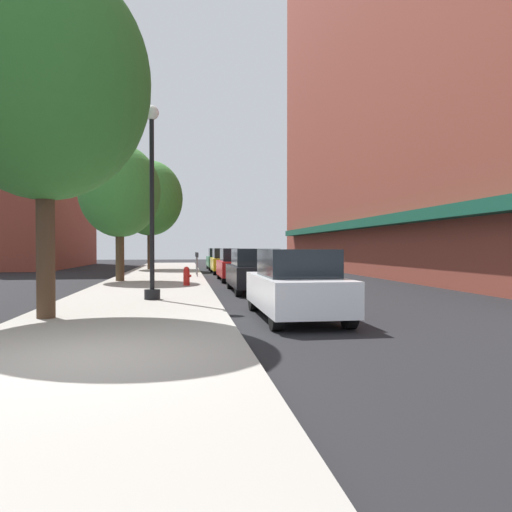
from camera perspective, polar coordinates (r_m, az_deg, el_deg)
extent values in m
plane|color=black|center=(25.33, -2.54, -2.85)|extent=(90.00, 90.00, 0.00)
cube|color=gray|center=(26.23, -11.51, -2.61)|extent=(4.80, 50.00, 0.12)
cube|color=brown|center=(34.56, 16.68, 22.42)|extent=(6.00, 40.00, 28.69)
cube|color=#144C38|center=(30.93, 10.93, 3.57)|extent=(0.90, 34.00, 0.50)
cube|color=brown|center=(46.27, -24.21, 8.62)|extent=(6.00, 18.00, 15.82)
cube|color=#144C38|center=(46.88, -28.12, 2.59)|extent=(0.90, 15.30, 0.50)
cylinder|color=black|center=(14.97, -12.28, -4.50)|extent=(0.48, 0.48, 0.30)
cylinder|color=black|center=(14.96, -12.32, 6.05)|extent=(0.14, 0.14, 5.20)
sphere|color=silver|center=(15.45, -12.36, 16.37)|extent=(0.44, 0.44, 0.44)
cylinder|color=red|center=(20.19, -8.29, -2.62)|extent=(0.26, 0.26, 0.62)
sphere|color=red|center=(20.17, -8.30, -1.59)|extent=(0.24, 0.24, 0.24)
cylinder|color=red|center=(20.19, -7.90, -2.36)|extent=(0.12, 0.10, 0.10)
cylinder|color=slate|center=(26.33, -7.03, -1.31)|extent=(0.06, 0.06, 1.05)
cube|color=#33383D|center=(26.31, -7.03, 0.12)|extent=(0.14, 0.09, 0.26)
cylinder|color=slate|center=(28.30, -7.13, -1.15)|extent=(0.06, 0.06, 1.05)
cube|color=#33383D|center=(28.28, -7.13, 0.18)|extent=(0.14, 0.09, 0.26)
cylinder|color=#4C3823|center=(23.60, -15.94, 0.58)|extent=(0.40, 0.40, 2.85)
ellipsoid|color=#387F33|center=(23.75, -15.97, 7.49)|extent=(3.82, 3.82, 4.40)
cylinder|color=#422D1E|center=(36.20, -12.53, 1.20)|extent=(0.40, 0.40, 3.45)
ellipsoid|color=#387F33|center=(36.39, -12.55, 6.77)|extent=(4.81, 4.81, 5.53)
cylinder|color=#422D1E|center=(11.67, -23.83, 1.94)|extent=(0.40, 0.40, 3.57)
ellipsoid|color=#2D6B28|center=(12.25, -23.95, 18.70)|extent=(4.66, 4.66, 5.36)
cylinder|color=black|center=(12.94, -0.30, -5.11)|extent=(0.22, 0.64, 0.64)
cylinder|color=black|center=(13.26, 6.42, -4.97)|extent=(0.22, 0.64, 0.64)
cylinder|color=black|center=(9.81, 2.38, -7.07)|extent=(0.22, 0.64, 0.64)
cylinder|color=black|center=(10.22, 11.07, -6.77)|extent=(0.22, 0.64, 0.64)
cube|color=silver|center=(11.49, 4.71, -4.28)|extent=(1.80, 4.30, 0.76)
cube|color=black|center=(11.30, 4.89, -0.82)|extent=(1.56, 2.20, 0.64)
cylinder|color=black|center=(19.76, -3.14, -3.00)|extent=(0.22, 0.64, 0.64)
cylinder|color=black|center=(19.97, 1.33, -2.96)|extent=(0.22, 0.64, 0.64)
cylinder|color=black|center=(16.59, -2.11, -3.77)|extent=(0.22, 0.64, 0.64)
cylinder|color=black|center=(16.83, 3.18, -3.70)|extent=(0.22, 0.64, 0.64)
cube|color=black|center=(18.25, -0.23, -2.33)|extent=(1.80, 4.30, 0.76)
cube|color=black|center=(18.07, -0.17, -0.14)|extent=(1.56, 2.20, 0.64)
cylinder|color=black|center=(26.01, -4.43, -2.05)|extent=(0.22, 0.64, 0.64)
cylinder|color=black|center=(26.17, -1.02, -2.02)|extent=(0.22, 0.64, 0.64)
cylinder|color=black|center=(22.83, -3.86, -2.47)|extent=(0.22, 0.64, 0.64)
cylinder|color=black|center=(23.00, 0.02, -2.44)|extent=(0.22, 0.64, 0.64)
cube|color=red|center=(24.47, -2.34, -1.48)|extent=(1.80, 4.30, 0.76)
cube|color=black|center=(24.31, -2.31, 0.15)|extent=(1.56, 2.20, 0.64)
cylinder|color=black|center=(32.93, -5.28, -1.41)|extent=(0.22, 0.64, 0.64)
cylinder|color=black|center=(33.05, -2.58, -1.40)|extent=(0.22, 0.64, 0.64)
cylinder|color=black|center=(29.74, -4.94, -1.67)|extent=(0.22, 0.64, 0.64)
cylinder|color=black|center=(29.88, -1.95, -1.65)|extent=(0.22, 0.64, 0.64)
cube|color=gold|center=(31.38, -3.70, -0.94)|extent=(1.80, 4.30, 0.76)
cube|color=black|center=(31.21, -3.68, 0.33)|extent=(1.56, 2.20, 0.64)
cylinder|color=black|center=(38.74, -5.76, -1.05)|extent=(0.22, 0.64, 0.64)
cylinder|color=black|center=(38.84, -3.46, -1.04)|extent=(0.22, 0.64, 0.64)
cylinder|color=black|center=(35.54, -5.52, -1.23)|extent=(0.22, 0.64, 0.64)
cylinder|color=black|center=(35.66, -3.01, -1.22)|extent=(0.22, 0.64, 0.64)
cube|color=#196638|center=(37.18, -4.44, -0.64)|extent=(1.80, 4.30, 0.76)
cube|color=black|center=(37.01, -4.43, 0.43)|extent=(1.56, 2.20, 0.64)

